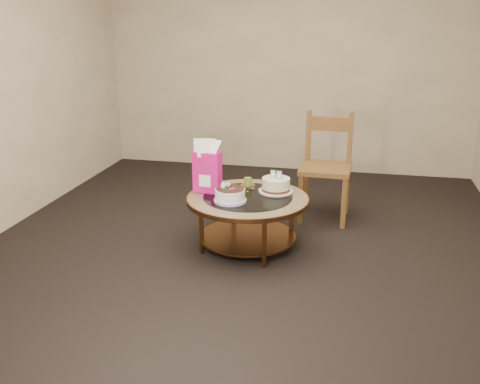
% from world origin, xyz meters
% --- Properties ---
extents(ground, '(5.00, 5.00, 0.00)m').
position_xyz_m(ground, '(0.00, 0.00, 0.00)').
color(ground, black).
rests_on(ground, ground).
extents(room_walls, '(4.52, 5.02, 2.61)m').
position_xyz_m(room_walls, '(0.00, 0.00, 1.54)').
color(room_walls, beige).
rests_on(room_walls, ground).
extents(coffee_table, '(1.02, 1.02, 0.46)m').
position_xyz_m(coffee_table, '(0.00, -0.00, 0.38)').
color(coffee_table, brown).
rests_on(coffee_table, ground).
extents(decorated_cake, '(0.26, 0.26, 0.15)m').
position_xyz_m(decorated_cake, '(-0.11, -0.16, 0.51)').
color(decorated_cake, '#B497D6').
rests_on(decorated_cake, coffee_table).
extents(cream_cake, '(0.29, 0.29, 0.19)m').
position_xyz_m(cream_cake, '(0.21, 0.17, 0.52)').
color(cream_cake, white).
rests_on(cream_cake, coffee_table).
extents(gift_bag, '(0.23, 0.18, 0.45)m').
position_xyz_m(gift_bag, '(-0.36, 0.05, 0.68)').
color(gift_bag, '#E91591').
rests_on(gift_bag, coffee_table).
extents(pillar_candle, '(0.13, 0.13, 0.10)m').
position_xyz_m(pillar_candle, '(-0.05, 0.24, 0.49)').
color(pillar_candle, '#D7B658').
rests_on(pillar_candle, coffee_table).
extents(dining_chair, '(0.49, 0.49, 1.01)m').
position_xyz_m(dining_chair, '(0.59, 0.85, 0.51)').
color(dining_chair, brown).
rests_on(dining_chair, ground).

